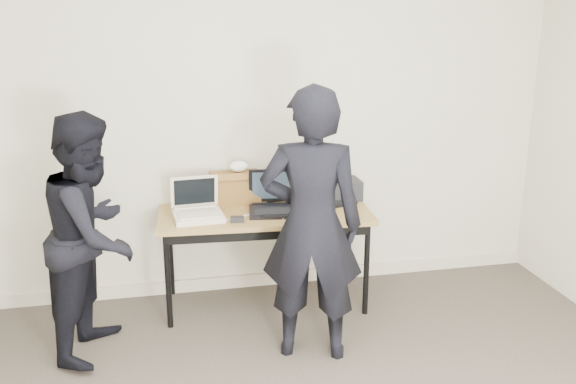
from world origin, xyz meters
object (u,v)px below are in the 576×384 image
object	(u,v)px
laptop_center	(275,202)
laptop_beige	(197,210)
laptop_right	(328,195)
desk	(265,220)
equipment_box	(342,189)
person_typist	(311,225)
person_observer	(93,235)
leather_satchel	(235,187)

from	to	relation	value
laptop_center	laptop_beige	bearing A→B (deg)	-167.84
laptop_center	laptop_right	distance (m)	0.44
desk	equipment_box	size ratio (longest dim) A/B	5.94
laptop_right	person_typist	xyz separation A→B (m)	(-0.34, -0.86, 0.09)
person_typist	person_observer	bearing A→B (deg)	1.00
laptop_center	leather_satchel	xyz separation A→B (m)	(-0.26, 0.21, 0.06)
desk	laptop_beige	world-z (taller)	laptop_beige
laptop_beige	person_typist	bearing A→B (deg)	-51.69
laptop_center	laptop_right	xyz separation A→B (m)	(0.43, 0.12, -0.01)
laptop_right	desk	bearing A→B (deg)	177.00
leather_satchel	person_typist	world-z (taller)	person_typist
equipment_box	person_typist	distance (m)	1.03
leather_satchel	desk	bearing A→B (deg)	-53.48
laptop_beige	leather_satchel	distance (m)	0.39
desk	equipment_box	bearing A→B (deg)	20.61
laptop_beige	leather_satchel	xyz separation A→B (m)	(0.30, 0.25, 0.07)
desk	laptop_center	xyz separation A→B (m)	(0.08, 0.02, 0.12)
laptop_beige	person_observer	world-z (taller)	person_observer
laptop_right	leather_satchel	size ratio (longest dim) A/B	1.06
leather_satchel	person_observer	size ratio (longest dim) A/B	0.24
person_observer	leather_satchel	bearing A→B (deg)	-40.54
leather_satchel	equipment_box	xyz separation A→B (m)	(0.81, -0.04, -0.05)
leather_satchel	person_observer	distance (m)	1.14
leather_satchel	laptop_beige	bearing A→B (deg)	-141.81
laptop_right	leather_satchel	world-z (taller)	leather_satchel
person_typist	desk	bearing A→B (deg)	-61.66
laptop_right	leather_satchel	distance (m)	0.69
desk	laptop_center	bearing A→B (deg)	15.61
desk	leather_satchel	world-z (taller)	leather_satchel
laptop_right	person_typist	world-z (taller)	person_typist
desk	laptop_center	distance (m)	0.15
laptop_center	person_observer	size ratio (longest dim) A/B	0.27
desk	person_typist	size ratio (longest dim) A/B	0.90
laptop_beige	laptop_center	bearing A→B (deg)	-0.26
laptop_center	person_observer	xyz separation A→B (m)	(-1.23, -0.39, -0.01)
desk	person_typist	bearing A→B (deg)	-73.64
equipment_box	desk	bearing A→B (deg)	-163.08
laptop_beige	equipment_box	size ratio (longest dim) A/B	1.37
laptop_center	equipment_box	world-z (taller)	laptop_center
desk	laptop_center	world-z (taller)	laptop_center
laptop_center	person_observer	bearing A→B (deg)	-153.89
laptop_center	person_typist	distance (m)	0.74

